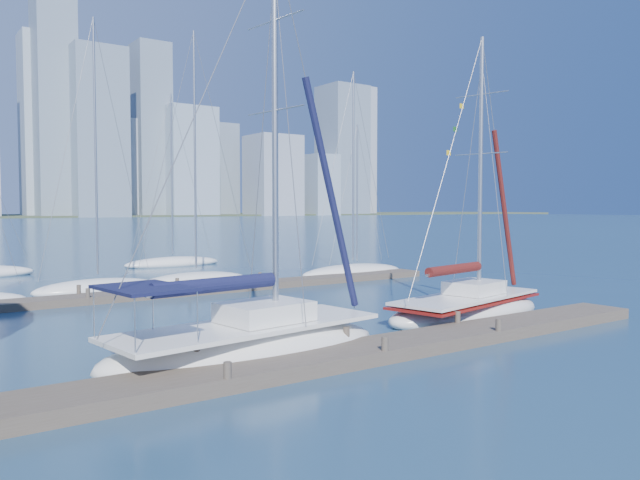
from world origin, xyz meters
TOP-DOWN VIEW (x-y plane):
  - ground at (0.00, 0.00)m, footprint 700.00×700.00m
  - near_dock at (0.00, 0.00)m, footprint 26.00×2.00m
  - far_dock at (2.00, 16.00)m, footprint 30.00×1.80m
  - sailboat_navy at (-2.97, 1.81)m, footprint 9.34×4.08m
  - sailboat_maroon at (7.56, 2.72)m, footprint 8.48×4.17m
  - bg_boat_1 at (-2.44, 19.12)m, footprint 6.97×4.24m
  - bg_boat_2 at (3.08, 19.06)m, footprint 6.85×3.40m
  - bg_boat_4 at (13.57, 17.78)m, footprint 8.23×3.99m
  - bg_boat_5 at (14.61, 18.67)m, footprint 5.91×3.09m
  - bg_boat_7 at (6.64, 31.43)m, footprint 7.84×4.06m

SIDE VIEW (x-z plane):
  - ground at x=0.00m, z-range 0.00..0.00m
  - far_dock at x=2.00m, z-range 0.00..0.36m
  - near_dock at x=0.00m, z-range 0.00..0.40m
  - bg_boat_5 at x=14.61m, z-range -4.95..5.40m
  - bg_boat_7 at x=6.64m, z-range -6.49..7.00m
  - bg_boat_4 at x=13.57m, z-range -6.55..7.10m
  - bg_boat_1 at x=-2.44m, z-range -7.03..7.62m
  - bg_boat_2 at x=3.08m, z-range -7.12..7.72m
  - sailboat_maroon at x=7.56m, z-range -5.06..6.92m
  - sailboat_navy at x=-2.97m, z-range -5.65..7.60m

